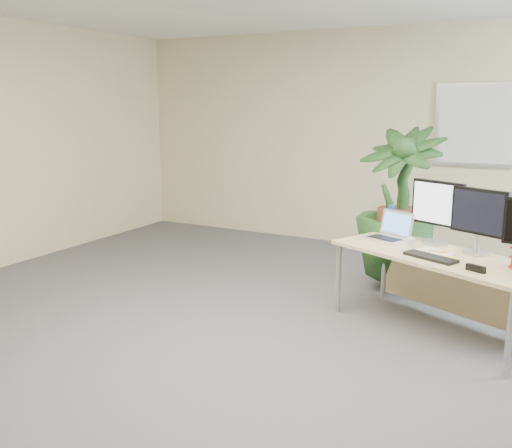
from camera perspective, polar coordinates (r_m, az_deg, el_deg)
The scene contains 15 objects.
floor at distance 3.96m, azimuth -4.00°, elevation -15.00°, with size 8.00×8.00×0.00m, color #4E4E53.
back_wall at distance 7.24m, azimuth 13.09°, elevation 8.16°, with size 7.00×0.04×2.70m, color beige.
whiteboard at distance 6.98m, azimuth 22.75°, elevation 9.07°, with size 1.30×0.04×0.95m.
desk at distance 4.79m, azimuth 18.31°, elevation -4.20°, with size 1.81×1.33×0.64m.
floor_plant at distance 5.61m, azimuth 14.03°, elevation 0.91°, with size 0.84×0.84×1.50m, color #143818.
monitor_left at distance 4.95m, azimuth 17.67°, elevation 1.52°, with size 0.45×0.24×0.53m.
monitor_right at distance 4.72m, azimuth 21.40°, elevation 0.66°, with size 0.44×0.23×0.52m.
laptop at distance 5.07m, azimuth 13.27°, elevation -0.81°, with size 0.42×0.40×0.24m.
keyboard at distance 4.52m, azimuth 17.04°, elevation -3.19°, with size 0.41×0.14×0.02m, color black.
coffee_mug at distance 4.77m, azimuth 15.09°, elevation -1.89°, with size 0.11×0.08×0.09m.
spiral_notebook at distance 4.68m, azimuth 17.23°, elevation -2.77°, with size 0.28×0.21×0.01m, color white.
orange_pen at distance 4.68m, azimuth 17.67°, elevation -2.66°, with size 0.01×0.01×0.15m, color orange.
yellow_highlighter at distance 4.57m, azimuth 18.80°, elevation -3.18°, with size 0.02×0.02×0.13m, color yellow.
water_bottle at distance 5.28m, azimuth 13.39°, elevation 0.40°, with size 0.07×0.07×0.26m.
stapler at distance 4.28m, azimuth 21.12°, elevation -4.17°, with size 0.14×0.04×0.05m, color black.
Camera 1 is at (1.90, -2.97, 1.79)m, focal length 40.00 mm.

